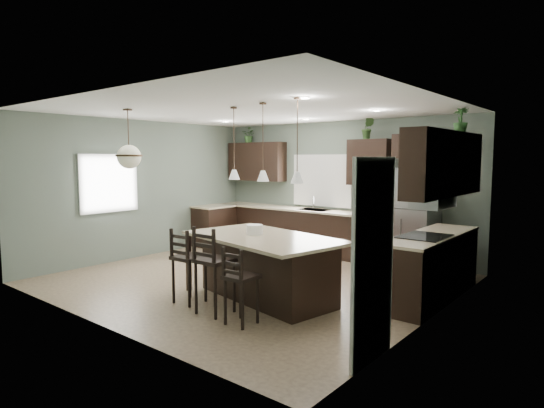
{
  "coord_description": "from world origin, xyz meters",
  "views": [
    {
      "loc": [
        4.97,
        -5.58,
        2.02
      ],
      "look_at": [
        0.1,
        0.4,
        1.25
      ],
      "focal_mm": 30.0,
      "sensor_mm": 36.0,
      "label": 1
    }
  ],
  "objects_px": {
    "refrigerator": "(410,219)",
    "bar_stool_right": "(241,286)",
    "plant_back_left": "(249,135)",
    "bar_stool_left": "(189,266)",
    "bar_stool_center": "(215,270)",
    "serving_dish": "(254,230)",
    "kitchen_island": "(263,268)"
  },
  "relations": [
    {
      "from": "bar_stool_center",
      "to": "bar_stool_right",
      "type": "xyz_separation_m",
      "value": [
        0.54,
        -0.07,
        -0.09
      ]
    },
    {
      "from": "bar_stool_left",
      "to": "plant_back_left",
      "type": "relative_size",
      "value": 2.93
    },
    {
      "from": "refrigerator",
      "to": "plant_back_left",
      "type": "bearing_deg",
      "value": 176.92
    },
    {
      "from": "plant_back_left",
      "to": "bar_stool_left",
      "type": "bearing_deg",
      "value": -58.24
    },
    {
      "from": "plant_back_left",
      "to": "refrigerator",
      "type": "bearing_deg",
      "value": -3.08
    },
    {
      "from": "kitchen_island",
      "to": "serving_dish",
      "type": "relative_size",
      "value": 9.68
    },
    {
      "from": "plant_back_left",
      "to": "kitchen_island",
      "type": "bearing_deg",
      "value": -45.55
    },
    {
      "from": "kitchen_island",
      "to": "plant_back_left",
      "type": "relative_size",
      "value": 6.41
    },
    {
      "from": "bar_stool_center",
      "to": "bar_stool_right",
      "type": "relative_size",
      "value": 1.2
    },
    {
      "from": "refrigerator",
      "to": "bar_stool_left",
      "type": "bearing_deg",
      "value": -112.96
    },
    {
      "from": "bar_stool_left",
      "to": "plant_back_left",
      "type": "height_order",
      "value": "plant_back_left"
    },
    {
      "from": "refrigerator",
      "to": "serving_dish",
      "type": "bearing_deg",
      "value": -110.13
    },
    {
      "from": "refrigerator",
      "to": "bar_stool_right",
      "type": "bearing_deg",
      "value": -96.8
    },
    {
      "from": "bar_stool_center",
      "to": "bar_stool_left",
      "type": "bearing_deg",
      "value": 170.19
    },
    {
      "from": "bar_stool_right",
      "to": "plant_back_left",
      "type": "xyz_separation_m",
      "value": [
        -3.64,
        4.19,
        2.1
      ]
    },
    {
      "from": "refrigerator",
      "to": "serving_dish",
      "type": "distance_m",
      "value": 3.2
    },
    {
      "from": "bar_stool_left",
      "to": "bar_stool_center",
      "type": "relative_size",
      "value": 0.92
    },
    {
      "from": "bar_stool_center",
      "to": "bar_stool_right",
      "type": "distance_m",
      "value": 0.55
    },
    {
      "from": "serving_dish",
      "to": "bar_stool_center",
      "type": "bearing_deg",
      "value": -84.12
    },
    {
      "from": "refrigerator",
      "to": "kitchen_island",
      "type": "distance_m",
      "value": 3.21
    },
    {
      "from": "refrigerator",
      "to": "serving_dish",
      "type": "xyz_separation_m",
      "value": [
        -1.1,
        -3.01,
        0.07
      ]
    },
    {
      "from": "serving_dish",
      "to": "bar_stool_center",
      "type": "relative_size",
      "value": 0.21
    },
    {
      "from": "kitchen_island",
      "to": "plant_back_left",
      "type": "distance_m",
      "value": 5.04
    },
    {
      "from": "bar_stool_left",
      "to": "plant_back_left",
      "type": "xyz_separation_m",
      "value": [
        -2.5,
        4.03,
        2.05
      ]
    },
    {
      "from": "kitchen_island",
      "to": "refrigerator",
      "type": "bearing_deg",
      "value": 84.31
    },
    {
      "from": "serving_dish",
      "to": "bar_stool_left",
      "type": "distance_m",
      "value": 1.06
    },
    {
      "from": "kitchen_island",
      "to": "bar_stool_left",
      "type": "distance_m",
      "value": 1.05
    },
    {
      "from": "bar_stool_right",
      "to": "refrigerator",
      "type": "bearing_deg",
      "value": 81.72
    },
    {
      "from": "bar_stool_left",
      "to": "bar_stool_center",
      "type": "bearing_deg",
      "value": -10.82
    },
    {
      "from": "bar_stool_center",
      "to": "plant_back_left",
      "type": "bearing_deg",
      "value": 124.88
    },
    {
      "from": "bar_stool_left",
      "to": "bar_stool_right",
      "type": "relative_size",
      "value": 1.1
    },
    {
      "from": "bar_stool_left",
      "to": "bar_stool_center",
      "type": "height_order",
      "value": "bar_stool_center"
    }
  ]
}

